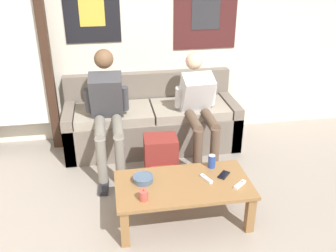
{
  "coord_description": "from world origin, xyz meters",
  "views": [
    {
      "loc": [
        -0.58,
        -1.85,
        2.19
      ],
      "look_at": [
        -0.05,
        1.27,
        0.67
      ],
      "focal_mm": 40.0,
      "sensor_mm": 36.0,
      "label": 1
    }
  ],
  "objects_px": {
    "backpack": "(161,160)",
    "ceramic_bowl": "(143,178)",
    "pillar_candle": "(144,195)",
    "game_controller_near_right": "(240,185)",
    "couch": "(152,122)",
    "drink_can_blue": "(212,161)",
    "person_seated_teen": "(198,105)",
    "game_controller_near_left": "(206,179)",
    "coffee_table": "(183,189)",
    "cell_phone": "(224,175)",
    "person_seated_adult": "(107,108)"
  },
  "relations": [
    {
      "from": "backpack",
      "to": "drink_can_blue",
      "type": "relative_size",
      "value": 3.85
    },
    {
      "from": "ceramic_bowl",
      "to": "cell_phone",
      "type": "bearing_deg",
      "value": -2.07
    },
    {
      "from": "person_seated_teen",
      "to": "game_controller_near_right",
      "type": "bearing_deg",
      "value": -86.22
    },
    {
      "from": "cell_phone",
      "to": "drink_can_blue",
      "type": "bearing_deg",
      "value": 114.86
    },
    {
      "from": "coffee_table",
      "to": "person_seated_teen",
      "type": "distance_m",
      "value": 1.18
    },
    {
      "from": "person_seated_teen",
      "to": "pillar_candle",
      "type": "bearing_deg",
      "value": -121.07
    },
    {
      "from": "person_seated_teen",
      "to": "ceramic_bowl",
      "type": "relative_size",
      "value": 6.43
    },
    {
      "from": "person_seated_adult",
      "to": "ceramic_bowl",
      "type": "bearing_deg",
      "value": -74.75
    },
    {
      "from": "couch",
      "to": "coffee_table",
      "type": "xyz_separation_m",
      "value": [
        0.09,
        -1.44,
        0.02
      ]
    },
    {
      "from": "pillar_candle",
      "to": "cell_phone",
      "type": "distance_m",
      "value": 0.77
    },
    {
      "from": "couch",
      "to": "backpack",
      "type": "bearing_deg",
      "value": -90.45
    },
    {
      "from": "person_seated_adult",
      "to": "couch",
      "type": "bearing_deg",
      "value": 37.15
    },
    {
      "from": "person_seated_adult",
      "to": "backpack",
      "type": "xyz_separation_m",
      "value": [
        0.5,
        -0.39,
        -0.45
      ]
    },
    {
      "from": "backpack",
      "to": "pillar_candle",
      "type": "relative_size",
      "value": 4.98
    },
    {
      "from": "ceramic_bowl",
      "to": "pillar_candle",
      "type": "bearing_deg",
      "value": -95.14
    },
    {
      "from": "cell_phone",
      "to": "game_controller_near_right",
      "type": "bearing_deg",
      "value": -64.09
    },
    {
      "from": "ceramic_bowl",
      "to": "person_seated_teen",
      "type": "bearing_deg",
      "value": 53.58
    },
    {
      "from": "game_controller_near_right",
      "to": "game_controller_near_left",
      "type": "bearing_deg",
      "value": 152.66
    },
    {
      "from": "ceramic_bowl",
      "to": "person_seated_adult",
      "type": "bearing_deg",
      "value": 105.25
    },
    {
      "from": "couch",
      "to": "pillar_candle",
      "type": "height_order",
      "value": "couch"
    },
    {
      "from": "drink_can_blue",
      "to": "person_seated_teen",
      "type": "bearing_deg",
      "value": 84.76
    },
    {
      "from": "pillar_candle",
      "to": "game_controller_near_left",
      "type": "relative_size",
      "value": 0.66
    },
    {
      "from": "ceramic_bowl",
      "to": "pillar_candle",
      "type": "relative_size",
      "value": 1.86
    },
    {
      "from": "person_seated_teen",
      "to": "game_controller_near_right",
      "type": "distance_m",
      "value": 1.21
    },
    {
      "from": "drink_can_blue",
      "to": "game_controller_near_left",
      "type": "bearing_deg",
      "value": -117.54
    },
    {
      "from": "backpack",
      "to": "drink_can_blue",
      "type": "bearing_deg",
      "value": -48.09
    },
    {
      "from": "pillar_candle",
      "to": "game_controller_near_left",
      "type": "xyz_separation_m",
      "value": [
        0.56,
        0.19,
        -0.03
      ]
    },
    {
      "from": "couch",
      "to": "person_seated_adult",
      "type": "distance_m",
      "value": 0.75
    },
    {
      "from": "person_seated_teen",
      "to": "drink_can_blue",
      "type": "xyz_separation_m",
      "value": [
        -0.08,
        -0.85,
        -0.2
      ]
    },
    {
      "from": "pillar_candle",
      "to": "couch",
      "type": "bearing_deg",
      "value": 80.47
    },
    {
      "from": "couch",
      "to": "drink_can_blue",
      "type": "distance_m",
      "value": 1.3
    },
    {
      "from": "person_seated_teen",
      "to": "cell_phone",
      "type": "distance_m",
      "value": 1.04
    },
    {
      "from": "pillar_candle",
      "to": "game_controller_near_right",
      "type": "distance_m",
      "value": 0.82
    },
    {
      "from": "backpack",
      "to": "drink_can_blue",
      "type": "distance_m",
      "value": 0.64
    },
    {
      "from": "coffee_table",
      "to": "game_controller_near_left",
      "type": "relative_size",
      "value": 7.95
    },
    {
      "from": "pillar_candle",
      "to": "drink_can_blue",
      "type": "distance_m",
      "value": 0.77
    },
    {
      "from": "couch",
      "to": "cell_phone",
      "type": "relative_size",
      "value": 13.81
    },
    {
      "from": "backpack",
      "to": "ceramic_bowl",
      "type": "distance_m",
      "value": 0.65
    },
    {
      "from": "person_seated_teen",
      "to": "game_controller_near_right",
      "type": "xyz_separation_m",
      "value": [
        0.08,
        -1.18,
        -0.25
      ]
    },
    {
      "from": "couch",
      "to": "ceramic_bowl",
      "type": "height_order",
      "value": "couch"
    },
    {
      "from": "pillar_candle",
      "to": "game_controller_near_right",
      "type": "bearing_deg",
      "value": 3.85
    },
    {
      "from": "person_seated_teen",
      "to": "drink_can_blue",
      "type": "distance_m",
      "value": 0.88
    },
    {
      "from": "coffee_table",
      "to": "ceramic_bowl",
      "type": "height_order",
      "value": "ceramic_bowl"
    },
    {
      "from": "ceramic_bowl",
      "to": "game_controller_near_left",
      "type": "relative_size",
      "value": 1.23
    },
    {
      "from": "drink_can_blue",
      "to": "game_controller_near_right",
      "type": "bearing_deg",
      "value": -64.57
    },
    {
      "from": "person_seated_adult",
      "to": "backpack",
      "type": "bearing_deg",
      "value": -37.85
    },
    {
      "from": "couch",
      "to": "game_controller_near_left",
      "type": "bearing_deg",
      "value": -78.31
    },
    {
      "from": "person_seated_adult",
      "to": "ceramic_bowl",
      "type": "distance_m",
      "value": 1.04
    },
    {
      "from": "person_seated_teen",
      "to": "pillar_candle",
      "type": "height_order",
      "value": "person_seated_teen"
    },
    {
      "from": "backpack",
      "to": "game_controller_near_right",
      "type": "xyz_separation_m",
      "value": [
        0.56,
        -0.78,
        0.16
      ]
    }
  ]
}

